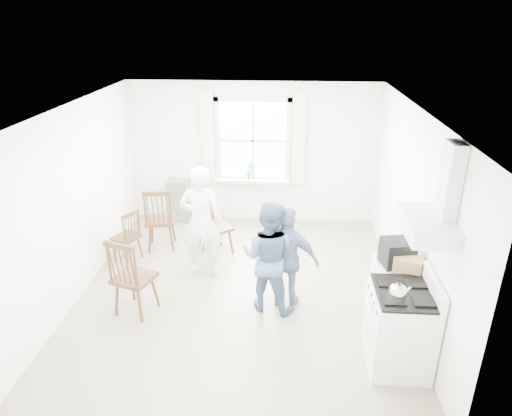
{
  "coord_description": "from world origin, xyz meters",
  "views": [
    {
      "loc": [
        0.6,
        -5.56,
        3.69
      ],
      "look_at": [
        0.21,
        0.2,
        1.2
      ],
      "focal_mm": 32.0,
      "sensor_mm": 36.0,
      "label": 1
    }
  ],
  "objects": [
    {
      "name": "range_hood",
      "position": [
        2.07,
        -1.35,
        1.9
      ],
      "size": [
        0.45,
        0.76,
        0.94
      ],
      "color": "silver",
      "rests_on": "room_shell"
    },
    {
      "name": "windsor_chair_c",
      "position": [
        -1.82,
        0.72,
        0.53
      ],
      "size": [
        0.49,
        0.49,
        0.87
      ],
      "color": "#412815",
      "rests_on": "ground"
    },
    {
      "name": "person_right",
      "position": [
        0.66,
        -0.32,
        0.72
      ],
      "size": [
        1.05,
        1.05,
        1.44
      ],
      "primitive_type": "imported",
      "rotation": [
        0.0,
        0.0,
        2.84
      ],
      "color": "navy",
      "rests_on": "ground"
    },
    {
      "name": "windsor_chair_a",
      "position": [
        -1.44,
        1.09,
        0.67
      ],
      "size": [
        0.53,
        0.52,
        1.1
      ],
      "color": "#412815",
      "rests_on": "ground"
    },
    {
      "name": "person_left",
      "position": [
        -0.61,
        0.43,
        0.86
      ],
      "size": [
        0.64,
        0.64,
        1.72
      ],
      "primitive_type": "imported",
      "rotation": [
        0.0,
        0.0,
        3.13
      ],
      "color": "white",
      "rests_on": "ground"
    },
    {
      "name": "window_assembly",
      "position": [
        0.0,
        2.45,
        1.46
      ],
      "size": [
        1.88,
        0.24,
        1.7
      ],
      "color": "white",
      "rests_on": "room_shell"
    },
    {
      "name": "cardboard_box",
      "position": [
        2.04,
        -0.87,
        1.0
      ],
      "size": [
        0.37,
        0.32,
        0.2
      ],
      "primitive_type": "cube",
      "rotation": [
        0.0,
        0.0,
        -0.35
      ],
      "color": "olive",
      "rests_on": "low_cabinet"
    },
    {
      "name": "shelf_unit",
      "position": [
        -1.4,
        2.33,
        0.4
      ],
      "size": [
        0.4,
        0.3,
        0.8
      ],
      "primitive_type": "cube",
      "color": "gray",
      "rests_on": "ground"
    },
    {
      "name": "windsor_chair_d",
      "position": [
        -0.57,
        1.0,
        0.62
      ],
      "size": [
        0.59,
        0.59,
        1.01
      ],
      "color": "#412815",
      "rests_on": "ground"
    },
    {
      "name": "stereo_stack",
      "position": [
        1.95,
        -0.69,
        1.06
      ],
      "size": [
        0.41,
        0.38,
        0.32
      ],
      "color": "black",
      "rests_on": "low_cabinet"
    },
    {
      "name": "kettle",
      "position": [
        1.79,
        -1.5,
        1.04
      ],
      "size": [
        0.19,
        0.19,
        0.27
      ],
      "color": "silver",
      "rests_on": "gas_stove"
    },
    {
      "name": "windsor_chair_b",
      "position": [
        -1.37,
        -0.7,
        0.68
      ],
      "size": [
        0.6,
        0.59,
        1.12
      ],
      "color": "#412815",
      "rests_on": "ground"
    },
    {
      "name": "person_mid",
      "position": [
        0.42,
        -0.38,
        0.77
      ],
      "size": [
        0.92,
        0.92,
        1.54
      ],
      "primitive_type": "imported",
      "rotation": [
        0.0,
        0.0,
        2.86
      ],
      "color": "#496387",
      "rests_on": "ground"
    },
    {
      "name": "low_cabinet",
      "position": [
        1.98,
        -0.65,
        0.45
      ],
      "size": [
        0.5,
        0.55,
        0.9
      ],
      "primitive_type": "cube",
      "color": "silver",
      "rests_on": "ground"
    },
    {
      "name": "room_shell",
      "position": [
        0.0,
        0.0,
        1.3
      ],
      "size": [
        4.62,
        5.12,
        2.64
      ],
      "color": "gray",
      "rests_on": "ground"
    },
    {
      "name": "potted_plant",
      "position": [
        -0.05,
        2.36,
        1.01
      ],
      "size": [
        0.18,
        0.18,
        0.32
      ],
      "primitive_type": "imported",
      "rotation": [
        0.0,
        0.0,
        0.02
      ],
      "color": "#327239",
      "rests_on": "window_assembly"
    },
    {
      "name": "gas_stove",
      "position": [
        1.91,
        -1.35,
        0.48
      ],
      "size": [
        0.68,
        0.76,
        1.12
      ],
      "color": "white",
      "rests_on": "ground"
    }
  ]
}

